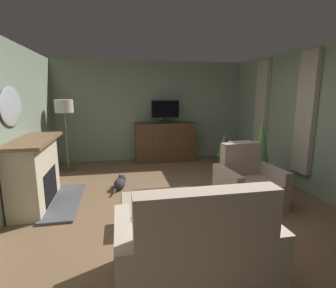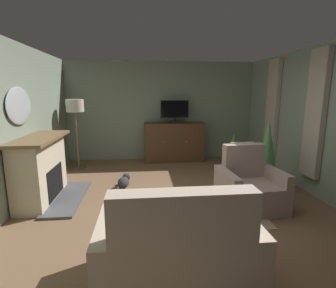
{
  "view_description": "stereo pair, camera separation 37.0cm",
  "coord_description": "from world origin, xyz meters",
  "px_view_note": "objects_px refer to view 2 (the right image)",
  "views": [
    {
      "loc": [
        -0.9,
        -3.74,
        1.83
      ],
      "look_at": [
        -0.12,
        0.3,
        1.0
      ],
      "focal_mm": 27.77,
      "sensor_mm": 36.0,
      "label": 1
    },
    {
      "loc": [
        -0.54,
        -3.79,
        1.83
      ],
      "look_at": [
        -0.12,
        0.3,
        1.0
      ],
      "focal_mm": 27.77,
      "sensor_mm": 36.0,
      "label": 2
    }
  ],
  "objects_px": {
    "wall_mirror_oval": "(19,106)",
    "cat": "(124,181)",
    "potted_plant_leafy_by_curtain": "(233,148)",
    "potted_plant_on_hearth_side": "(267,153)",
    "armchair_by_fireplace": "(249,188)",
    "fireplace": "(42,170)",
    "floor_lamp": "(75,112)",
    "tv_remote": "(174,191)",
    "sofa_floral": "(178,252)",
    "tv_cabinet": "(174,143)",
    "television": "(175,111)",
    "coffee_table": "(160,197)"
  },
  "relations": [
    {
      "from": "wall_mirror_oval",
      "to": "coffee_table",
      "type": "height_order",
      "value": "wall_mirror_oval"
    },
    {
      "from": "tv_cabinet",
      "to": "tv_remote",
      "type": "xyz_separation_m",
      "value": [
        -0.41,
        -3.25,
        -0.06
      ]
    },
    {
      "from": "wall_mirror_oval",
      "to": "potted_plant_leafy_by_curtain",
      "type": "relative_size",
      "value": 1.05
    },
    {
      "from": "coffee_table",
      "to": "cat",
      "type": "distance_m",
      "value": 1.6
    },
    {
      "from": "television",
      "to": "tv_remote",
      "type": "distance_m",
      "value": 3.35
    },
    {
      "from": "fireplace",
      "to": "cat",
      "type": "xyz_separation_m",
      "value": [
        1.32,
        0.5,
        -0.42
      ]
    },
    {
      "from": "tv_remote",
      "to": "sofa_floral",
      "type": "relative_size",
      "value": 0.11
    },
    {
      "from": "tv_cabinet",
      "to": "armchair_by_fireplace",
      "type": "relative_size",
      "value": 1.57
    },
    {
      "from": "tv_cabinet",
      "to": "cat",
      "type": "height_order",
      "value": "tv_cabinet"
    },
    {
      "from": "armchair_by_fireplace",
      "to": "cat",
      "type": "xyz_separation_m",
      "value": [
        -2.06,
        1.13,
        -0.21
      ]
    },
    {
      "from": "fireplace",
      "to": "potted_plant_on_hearth_side",
      "type": "distance_m",
      "value": 3.99
    },
    {
      "from": "fireplace",
      "to": "television",
      "type": "bearing_deg",
      "value": 42.2
    },
    {
      "from": "wall_mirror_oval",
      "to": "potted_plant_on_hearth_side",
      "type": "distance_m",
      "value": 4.33
    },
    {
      "from": "tv_cabinet",
      "to": "cat",
      "type": "xyz_separation_m",
      "value": [
        -1.22,
        -1.86,
        -0.38
      ]
    },
    {
      "from": "tv_remote",
      "to": "sofa_floral",
      "type": "distance_m",
      "value": 1.34
    },
    {
      "from": "cat",
      "to": "armchair_by_fireplace",
      "type": "bearing_deg",
      "value": -28.73
    },
    {
      "from": "fireplace",
      "to": "potted_plant_leafy_by_curtain",
      "type": "bearing_deg",
      "value": 23.31
    },
    {
      "from": "potted_plant_on_hearth_side",
      "to": "wall_mirror_oval",
      "type": "bearing_deg",
      "value": -179.21
    },
    {
      "from": "tv_cabinet",
      "to": "tv_remote",
      "type": "distance_m",
      "value": 3.28
    },
    {
      "from": "armchair_by_fireplace",
      "to": "potted_plant_leafy_by_curtain",
      "type": "bearing_deg",
      "value": 76.36
    },
    {
      "from": "armchair_by_fireplace",
      "to": "cat",
      "type": "relative_size",
      "value": 1.56
    },
    {
      "from": "floor_lamp",
      "to": "potted_plant_leafy_by_curtain",
      "type": "bearing_deg",
      "value": -3.52
    },
    {
      "from": "tv_remote",
      "to": "potted_plant_on_hearth_side",
      "type": "relative_size",
      "value": 0.13
    },
    {
      "from": "coffee_table",
      "to": "tv_remote",
      "type": "xyz_separation_m",
      "value": [
        0.21,
        0.07,
        0.07
      ]
    },
    {
      "from": "armchair_by_fireplace",
      "to": "wall_mirror_oval",
      "type": "bearing_deg",
      "value": 170.14
    },
    {
      "from": "tv_cabinet",
      "to": "fireplace",
      "type": "bearing_deg",
      "value": -137.16
    },
    {
      "from": "armchair_by_fireplace",
      "to": "potted_plant_on_hearth_side",
      "type": "relative_size",
      "value": 0.75
    },
    {
      "from": "potted_plant_leafy_by_curtain",
      "to": "wall_mirror_oval",
      "type": "bearing_deg",
      "value": -157.94
    },
    {
      "from": "coffee_table",
      "to": "sofa_floral",
      "type": "height_order",
      "value": "sofa_floral"
    },
    {
      "from": "coffee_table",
      "to": "floor_lamp",
      "type": "xyz_separation_m",
      "value": [
        -1.79,
        2.9,
        1.0
      ]
    },
    {
      "from": "tv_cabinet",
      "to": "armchair_by_fireplace",
      "type": "xyz_separation_m",
      "value": [
        0.84,
        -2.99,
        -0.17
      ]
    },
    {
      "from": "cat",
      "to": "television",
      "type": "bearing_deg",
      "value": 55.93
    },
    {
      "from": "sofa_floral",
      "to": "coffee_table",
      "type": "bearing_deg",
      "value": 93.61
    },
    {
      "from": "coffee_table",
      "to": "potted_plant_leafy_by_curtain",
      "type": "bearing_deg",
      "value": 52.79
    },
    {
      "from": "tv_cabinet",
      "to": "potted_plant_leafy_by_curtain",
      "type": "xyz_separation_m",
      "value": [
        1.4,
        -0.66,
        -0.03
      ]
    },
    {
      "from": "wall_mirror_oval",
      "to": "armchair_by_fireplace",
      "type": "xyz_separation_m",
      "value": [
        3.63,
        -0.63,
        -1.29
      ]
    },
    {
      "from": "wall_mirror_oval",
      "to": "television",
      "type": "relative_size",
      "value": 1.21
    },
    {
      "from": "fireplace",
      "to": "potted_plant_on_hearth_side",
      "type": "bearing_deg",
      "value": 0.84
    },
    {
      "from": "tv_remote",
      "to": "potted_plant_leafy_by_curtain",
      "type": "height_order",
      "value": "potted_plant_leafy_by_curtain"
    },
    {
      "from": "tv_remote",
      "to": "cat",
      "type": "bearing_deg",
      "value": 158.78
    },
    {
      "from": "cat",
      "to": "floor_lamp",
      "type": "height_order",
      "value": "floor_lamp"
    },
    {
      "from": "coffee_table",
      "to": "armchair_by_fireplace",
      "type": "bearing_deg",
      "value": 12.81
    },
    {
      "from": "armchair_by_fireplace",
      "to": "potted_plant_on_hearth_side",
      "type": "distance_m",
      "value": 1.0
    },
    {
      "from": "cat",
      "to": "coffee_table",
      "type": "bearing_deg",
      "value": -67.54
    },
    {
      "from": "fireplace",
      "to": "tv_cabinet",
      "type": "xyz_separation_m",
      "value": [
        2.54,
        2.36,
        -0.03
      ]
    },
    {
      "from": "fireplace",
      "to": "floor_lamp",
      "type": "xyz_separation_m",
      "value": [
        0.13,
        1.93,
        0.84
      ]
    },
    {
      "from": "wall_mirror_oval",
      "to": "cat",
      "type": "xyz_separation_m",
      "value": [
        1.57,
        0.5,
        -1.5
      ]
    },
    {
      "from": "armchair_by_fireplace",
      "to": "potted_plant_on_hearth_side",
      "type": "bearing_deg",
      "value": 48.7
    },
    {
      "from": "potted_plant_leafy_by_curtain",
      "to": "potted_plant_on_hearth_side",
      "type": "relative_size",
      "value": 0.62
    },
    {
      "from": "wall_mirror_oval",
      "to": "cat",
      "type": "height_order",
      "value": "wall_mirror_oval"
    }
  ]
}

